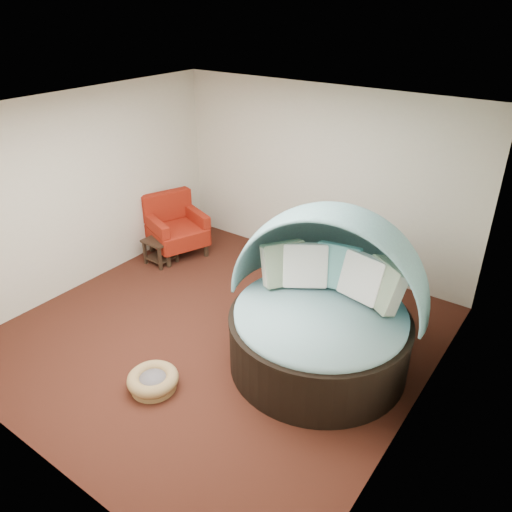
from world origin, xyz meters
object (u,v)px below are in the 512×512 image
Objects in this scene: side_table at (160,248)px; canopy_daybed at (325,296)px; red_armchair at (175,227)px; pet_basket at (153,381)px.

canopy_daybed is at bearing -10.29° from side_table.
canopy_daybed is at bearing 3.79° from red_armchair.
red_armchair is at bearing 129.15° from pet_basket.
pet_basket is 1.31× the size of side_table.
pet_basket is (-1.25, -1.55, -0.78)m from canopy_daybed.
red_armchair is at bearing 97.92° from side_table.
side_table is (0.06, -0.43, -0.19)m from red_armchair.
pet_basket is 0.55× the size of red_armchair.
red_armchair is (-2.10, 2.58, 0.36)m from pet_basket.
canopy_daybed is 2.14m from pet_basket.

